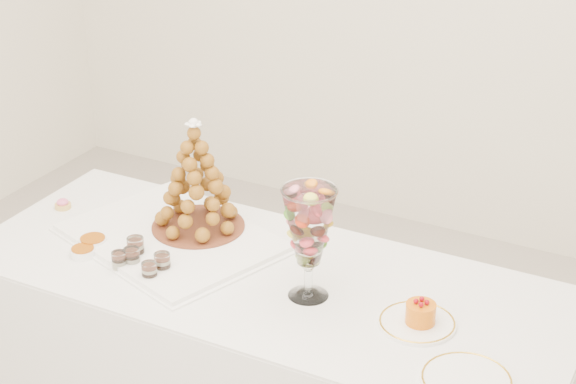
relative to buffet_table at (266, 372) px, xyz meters
The scene contains 15 objects.
buffet_table is the anchor object (origin of this frame).
lace_tray 0.54m from the buffet_table, behind, with size 0.66×0.50×0.02m, color white.
macaron_vase 0.62m from the buffet_table, 13.74° to the right, with size 0.16×0.16×0.35m.
cake_plate 0.64m from the buffet_table, ahead, with size 0.22×0.22×0.01m, color white.
spare_plate 0.84m from the buffet_table, 17.08° to the right, with size 0.24×0.24×0.01m, color white.
pink_tart 0.94m from the buffet_table, behind, with size 0.06×0.06×0.04m.
verrine_a 0.59m from the buffet_table, 165.78° to the right, with size 0.05×0.05×0.07m, color white.
verrine_b 0.58m from the buffet_table, 158.12° to the right, with size 0.05×0.05×0.07m, color white.
verrine_c 0.51m from the buffet_table, 153.71° to the right, with size 0.05×0.05×0.07m, color white.
verrine_d 0.61m from the buffet_table, 155.74° to the right, with size 0.05×0.05×0.06m, color white.
verrine_e 0.53m from the buffet_table, 145.68° to the right, with size 0.05×0.05×0.06m, color white.
ramekin_back 0.71m from the buffet_table, 169.57° to the right, with size 0.09×0.09×0.03m, color white.
ramekin_front 0.71m from the buffet_table, 163.31° to the right, with size 0.08×0.08×0.03m, color white.
croquembouche 0.68m from the buffet_table, 158.17° to the left, with size 0.31×0.31×0.39m.
mousse_cake 0.67m from the buffet_table, ahead, with size 0.09×0.09×0.08m.
Camera 1 is at (1.24, -2.11, 2.28)m, focal length 60.00 mm.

